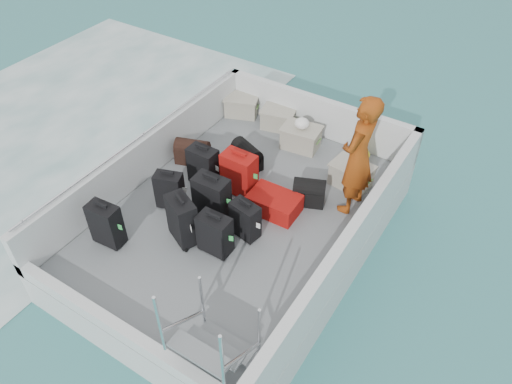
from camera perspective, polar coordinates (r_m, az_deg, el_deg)
ground at (r=7.79m, az=-1.80°, el=-5.64°), size 160.00×160.00×0.00m
wake_foam at (r=10.62m, az=-23.93°, el=5.21°), size 10.00×10.00×0.00m
ferry_hull at (r=7.57m, az=-1.85°, el=-4.12°), size 3.60×5.00×0.60m
deck at (r=7.35m, az=-1.90°, el=-2.44°), size 3.30×4.70×0.02m
deck_fittings at (r=6.75m, az=-1.06°, el=-2.85°), size 3.60×5.00×0.90m
suitcase_0 at (r=7.00m, az=-16.74°, el=-3.62°), size 0.45×0.27×0.66m
suitcase_1 at (r=7.35m, az=-9.84°, el=0.13°), size 0.45×0.34×0.60m
suitcase_2 at (r=7.68m, az=-6.03°, el=2.92°), size 0.45×0.27×0.64m
suitcase_3 at (r=6.80m, az=-8.41°, el=-3.24°), size 0.54×0.44×0.71m
suitcase_4 at (r=7.05m, az=-5.05°, el=-0.80°), size 0.50×0.31×0.72m
suitcase_5 at (r=7.46m, az=-1.93°, el=2.09°), size 0.51×0.31×0.69m
suitcase_6 at (r=6.64m, az=-4.72°, el=-4.88°), size 0.44×0.27×0.61m
suitcase_7 at (r=6.83m, az=-1.24°, el=-3.26°), size 0.44×0.30×0.57m
suitcase_8 at (r=7.28m, az=2.09°, el=-1.30°), size 0.74×0.50×0.29m
duffel_0 at (r=8.22m, az=-7.24°, el=4.39°), size 0.61×0.46×0.32m
duffel_1 at (r=8.08m, az=-1.06°, el=3.98°), size 0.60×0.48×0.32m
duffel_2 at (r=7.45m, az=6.06°, el=-0.20°), size 0.55×0.46×0.32m
crate_0 at (r=9.30m, az=-1.65°, el=9.76°), size 0.67×0.57×0.34m
crate_1 at (r=8.96m, az=2.56°, el=8.30°), size 0.62×0.49×0.33m
crate_2 at (r=8.49m, az=5.14°, el=6.14°), size 0.65×0.48×0.36m
crate_3 at (r=7.83m, az=10.81°, el=1.83°), size 0.63×0.47×0.36m
yellow_bag at (r=8.40m, az=11.95°, el=4.23°), size 0.28×0.26×0.22m
white_bag at (r=8.33m, az=5.26°, el=7.65°), size 0.24×0.24×0.18m
passenger at (r=6.99m, az=11.59°, el=4.03°), size 0.48×0.71×1.86m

